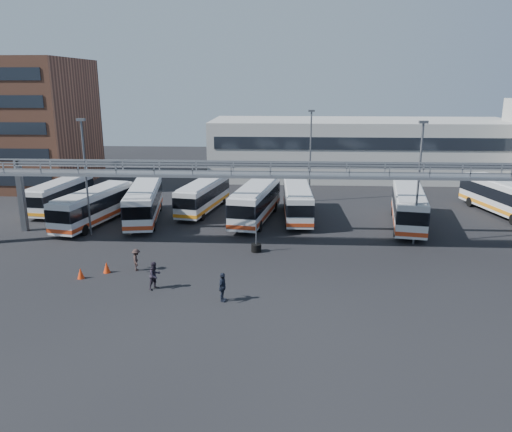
# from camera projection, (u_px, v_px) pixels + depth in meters

# --- Properties ---
(ground) EXTENTS (140.00, 140.00, 0.00)m
(ground) POSITION_uv_depth(u_px,v_px,m) (268.00, 272.00, 35.80)
(ground) COLOR black
(ground) RESTS_ON ground
(gantry) EXTENTS (51.40, 5.15, 7.10)m
(gantry) POSITION_uv_depth(u_px,v_px,m) (271.00, 181.00, 40.02)
(gantry) COLOR gray
(gantry) RESTS_ON ground
(apartment_building) EXTENTS (18.00, 15.00, 16.00)m
(apartment_building) POSITION_uv_depth(u_px,v_px,m) (13.00, 123.00, 64.39)
(apartment_building) COLOR brown
(apartment_building) RESTS_ON ground
(warehouse) EXTENTS (42.00, 14.00, 8.00)m
(warehouse) POSITION_uv_depth(u_px,v_px,m) (361.00, 148.00, 70.75)
(warehouse) COLOR #9E9E99
(warehouse) RESTS_ON ground
(light_pole_left) EXTENTS (0.70, 0.35, 10.21)m
(light_pole_left) POSITION_uv_depth(u_px,v_px,m) (85.00, 171.00, 42.84)
(light_pole_left) COLOR #4C4F54
(light_pole_left) RESTS_ON ground
(light_pole_mid) EXTENTS (0.70, 0.35, 10.21)m
(light_pole_mid) POSITION_uv_depth(u_px,v_px,m) (419.00, 177.00, 40.42)
(light_pole_mid) COLOR #4C4F54
(light_pole_mid) RESTS_ON ground
(light_pole_back) EXTENTS (0.70, 0.35, 10.21)m
(light_pole_back) POSITION_uv_depth(u_px,v_px,m) (310.00, 151.00, 55.30)
(light_pole_back) COLOR #4C4F54
(light_pole_back) RESTS_ON ground
(bus_0) EXTENTS (3.45, 10.41, 3.10)m
(bus_0) POSITION_uv_depth(u_px,v_px,m) (61.00, 194.00, 52.60)
(bus_0) COLOR silver
(bus_0) RESTS_ON ground
(bus_1) EXTENTS (4.69, 11.20, 3.32)m
(bus_1) POSITION_uv_depth(u_px,v_px,m) (94.00, 206.00, 47.21)
(bus_1) COLOR silver
(bus_1) RESTS_ON ground
(bus_2) EXTENTS (4.39, 11.66, 3.46)m
(bus_2) POSITION_uv_depth(u_px,v_px,m) (144.00, 202.00, 48.39)
(bus_2) COLOR silver
(bus_2) RESTS_ON ground
(bus_3) EXTENTS (4.39, 10.76, 3.19)m
(bus_3) POSITION_uv_depth(u_px,v_px,m) (203.00, 195.00, 51.91)
(bus_3) COLOR silver
(bus_3) RESTS_ON ground
(bus_4) EXTENTS (4.65, 11.89, 3.53)m
(bus_4) POSITION_uv_depth(u_px,v_px,m) (256.00, 201.00, 48.54)
(bus_4) COLOR silver
(bus_4) RESTS_ON ground
(bus_5) EXTENTS (2.75, 10.84, 3.28)m
(bus_5) POSITION_uv_depth(u_px,v_px,m) (297.00, 201.00, 49.25)
(bus_5) COLOR silver
(bus_5) RESTS_ON ground
(bus_7) EXTENTS (4.66, 11.82, 3.50)m
(bus_7) POSITION_uv_depth(u_px,v_px,m) (408.00, 206.00, 46.54)
(bus_7) COLOR silver
(bus_7) RESTS_ON ground
(bus_9) EXTENTS (5.00, 11.85, 3.51)m
(bus_9) POSITION_uv_depth(u_px,v_px,m) (503.00, 196.00, 50.55)
(bus_9) COLOR silver
(bus_9) RESTS_ON ground
(pedestrian_b) EXTENTS (1.10, 1.15, 1.86)m
(pedestrian_b) POSITION_uv_depth(u_px,v_px,m) (155.00, 275.00, 32.63)
(pedestrian_b) COLOR #27202D
(pedestrian_b) RESTS_ON ground
(pedestrian_c) EXTENTS (0.86, 1.17, 1.62)m
(pedestrian_c) POSITION_uv_depth(u_px,v_px,m) (136.00, 260.00, 35.82)
(pedestrian_c) COLOR #322321
(pedestrian_c) RESTS_ON ground
(pedestrian_d) EXTENTS (0.63, 1.15, 1.86)m
(pedestrian_d) POSITION_uv_depth(u_px,v_px,m) (223.00, 287.00, 30.76)
(pedestrian_d) COLOR #1A2030
(pedestrian_d) RESTS_ON ground
(cone_left) EXTENTS (0.56, 0.56, 0.76)m
(cone_left) POSITION_uv_depth(u_px,v_px,m) (81.00, 273.00, 34.47)
(cone_left) COLOR red
(cone_left) RESTS_ON ground
(cone_right) EXTENTS (0.62, 0.62, 0.80)m
(cone_right) POSITION_uv_depth(u_px,v_px,m) (107.00, 267.00, 35.52)
(cone_right) COLOR red
(cone_right) RESTS_ON ground
(tire_stack) EXTENTS (0.81, 0.81, 2.32)m
(tire_stack) POSITION_uv_depth(u_px,v_px,m) (256.00, 247.00, 39.89)
(tire_stack) COLOR black
(tire_stack) RESTS_ON ground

